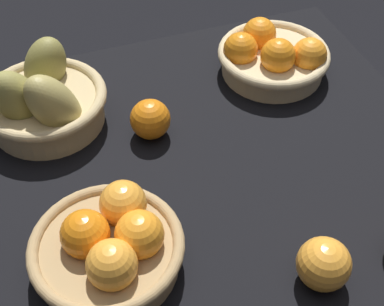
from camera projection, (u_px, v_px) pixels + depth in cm
name	position (u px, v px, depth cm)	size (l,w,h in cm)	color
market_tray	(201.00, 160.00, 96.86)	(84.00, 72.00, 3.00)	black
basket_far_right	(273.00, 56.00, 108.89)	(22.34, 22.34, 9.85)	#D3BC8C
basket_near_left	(110.00, 246.00, 77.58)	(22.34, 22.34, 10.12)	tan
basket_far_left_pears	(43.00, 100.00, 97.90)	(22.58, 22.58, 15.52)	tan
loose_orange_front_gap	(324.00, 264.00, 75.86)	(7.72, 7.72, 7.72)	#F49E33
loose_orange_back_gap	(150.00, 119.00, 96.60)	(7.25, 7.25, 7.25)	orange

